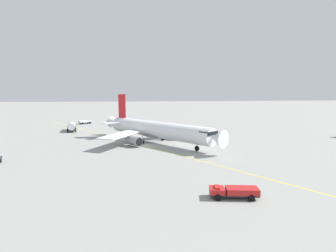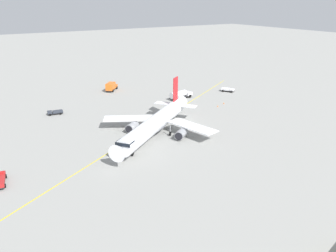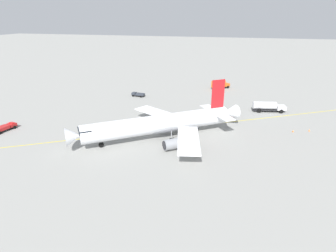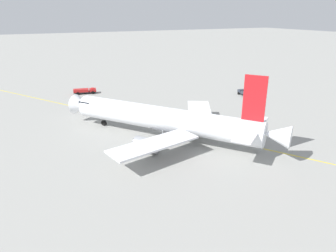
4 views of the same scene
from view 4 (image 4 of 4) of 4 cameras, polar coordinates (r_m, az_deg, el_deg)
ground_plane at (r=56.28m, az=0.57°, el=-0.67°), size 600.00×600.00×0.00m
airliner_main at (r=51.54m, az=-0.37°, el=1.10°), size 33.73×27.37×11.92m
baggage_truck_truck at (r=81.92m, az=13.89°, el=5.95°), size 4.54×2.43×1.22m
ops_pickup_truck at (r=84.26m, az=-15.07°, el=6.30°), size 2.99×5.98×1.41m
taxiway_centreline at (r=54.56m, az=5.25°, el=-1.44°), size 109.99×66.95×0.01m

